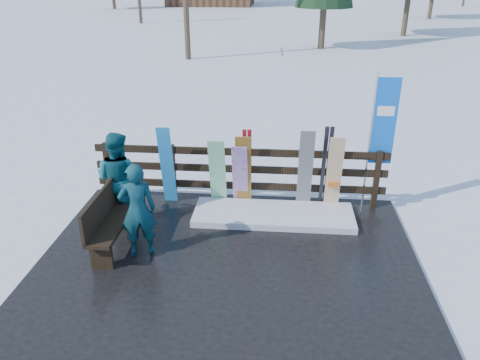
# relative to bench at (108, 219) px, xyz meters

# --- Properties ---
(ground) EXTENTS (700.00, 700.00, 0.00)m
(ground) POSITION_rel_bench_xyz_m (1.98, -0.39, -0.60)
(ground) COLOR white
(ground) RESTS_ON ground
(deck) EXTENTS (6.00, 5.00, 0.08)m
(deck) POSITION_rel_bench_xyz_m (1.98, -0.39, -0.56)
(deck) COLOR black
(deck) RESTS_ON ground
(fence) EXTENTS (5.60, 0.10, 1.15)m
(fence) POSITION_rel_bench_xyz_m (1.98, 1.81, 0.14)
(fence) COLOR black
(fence) RESTS_ON deck
(snow_patch) EXTENTS (2.94, 1.00, 0.12)m
(snow_patch) POSITION_rel_bench_xyz_m (2.66, 1.21, -0.46)
(snow_patch) COLOR white
(snow_patch) RESTS_ON deck
(bench) EXTENTS (0.41, 1.50, 0.97)m
(bench) POSITION_rel_bench_xyz_m (0.00, 0.00, 0.00)
(bench) COLOR black
(bench) RESTS_ON deck
(snowboard_0) EXTENTS (0.25, 0.34, 1.62)m
(snowboard_0) POSITION_rel_bench_xyz_m (0.62, 1.59, 0.30)
(snowboard_0) COLOR #258EDE
(snowboard_0) RESTS_ON deck
(snowboard_1) EXTENTS (0.31, 0.38, 1.40)m
(snowboard_1) POSITION_rel_bench_xyz_m (1.58, 1.59, 0.19)
(snowboard_1) COLOR white
(snowboard_1) RESTS_ON deck
(snowboard_2) EXTENTS (0.29, 0.36, 1.49)m
(snowboard_2) POSITION_rel_bench_xyz_m (2.07, 1.59, 0.23)
(snowboard_2) COLOR #FFAC2B
(snowboard_2) RESTS_ON deck
(snowboard_3) EXTENTS (0.29, 0.40, 1.31)m
(snowboard_3) POSITION_rel_bench_xyz_m (2.01, 1.59, 0.14)
(snowboard_3) COLOR white
(snowboard_3) RESTS_ON deck
(snowboard_4) EXTENTS (0.27, 0.33, 1.63)m
(snowboard_4) POSITION_rel_bench_xyz_m (3.22, 1.59, 0.30)
(snowboard_4) COLOR black
(snowboard_4) RESTS_ON deck
(snowboard_5) EXTENTS (0.28, 0.27, 1.51)m
(snowboard_5) POSITION_rel_bench_xyz_m (3.75, 1.59, 0.24)
(snowboard_5) COLOR silver
(snowboard_5) RESTS_ON deck
(ski_pair_a) EXTENTS (0.17, 0.19, 1.58)m
(ski_pair_a) POSITION_rel_bench_xyz_m (2.14, 1.66, 0.27)
(ski_pair_a) COLOR maroon
(ski_pair_a) RESTS_ON deck
(ski_pair_b) EXTENTS (0.17, 0.29, 1.69)m
(ski_pair_b) POSITION_rel_bench_xyz_m (3.60, 1.66, 0.33)
(ski_pair_b) COLOR black
(ski_pair_b) RESTS_ON deck
(rental_flag) EXTENTS (0.45, 0.04, 2.60)m
(rental_flag) POSITION_rel_bench_xyz_m (4.54, 1.86, 1.09)
(rental_flag) COLOR silver
(rental_flag) RESTS_ON deck
(person_front) EXTENTS (0.66, 0.54, 1.57)m
(person_front) POSITION_rel_bench_xyz_m (0.56, -0.13, 0.27)
(person_front) COLOR #115957
(person_front) RESTS_ON deck
(person_back) EXTENTS (0.96, 0.82, 1.70)m
(person_back) POSITION_rel_bench_xyz_m (-0.08, 0.87, 0.33)
(person_back) COLOR #12545E
(person_back) RESTS_ON deck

